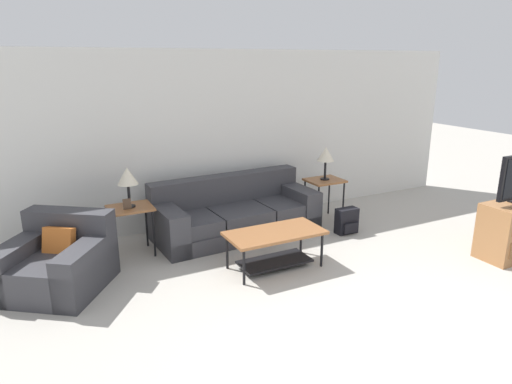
% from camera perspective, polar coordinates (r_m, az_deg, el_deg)
% --- Properties ---
extents(wall_back, '(8.79, 0.06, 2.60)m').
position_cam_1_polar(wall_back, '(6.99, -4.14, 6.73)').
color(wall_back, silver).
rests_on(wall_back, ground_plane).
extents(couch, '(2.39, 1.07, 0.82)m').
position_cam_1_polar(couch, '(6.62, -2.61, -2.81)').
color(couch, '#38383D').
rests_on(couch, ground_plane).
extents(armchair, '(1.42, 1.41, 0.80)m').
position_cam_1_polar(armchair, '(5.55, -23.57, -8.18)').
color(armchair, '#38383D').
rests_on(armchair, ground_plane).
extents(coffee_table, '(1.17, 0.59, 0.47)m').
position_cam_1_polar(coffee_table, '(5.53, 2.37, -6.15)').
color(coffee_table, '#935B33').
rests_on(coffee_table, ground_plane).
extents(side_table_left, '(0.55, 0.46, 0.65)m').
position_cam_1_polar(side_table_left, '(6.03, -15.43, -2.47)').
color(side_table_left, '#935B33').
rests_on(side_table_left, ground_plane).
extents(side_table_right, '(0.55, 0.46, 0.65)m').
position_cam_1_polar(side_table_right, '(7.20, 8.56, 0.99)').
color(side_table_right, '#935B33').
rests_on(side_table_right, ground_plane).
extents(table_lamp_left, '(0.26, 0.26, 0.52)m').
position_cam_1_polar(table_lamp_left, '(5.90, -15.77, 1.82)').
color(table_lamp_left, black).
rests_on(table_lamp_left, side_table_left).
extents(table_lamp_right, '(0.26, 0.26, 0.52)m').
position_cam_1_polar(table_lamp_right, '(7.10, 8.72, 4.61)').
color(table_lamp_right, black).
rests_on(table_lamp_right, side_table_right).
extents(backpack, '(0.32, 0.24, 0.38)m').
position_cam_1_polar(backpack, '(6.79, 11.29, -3.60)').
color(backpack, black).
rests_on(backpack, ground_plane).
extents(picture_frame, '(0.10, 0.04, 0.13)m').
position_cam_1_polar(picture_frame, '(5.92, -15.82, -1.45)').
color(picture_frame, '#4C3828').
rests_on(picture_frame, side_table_left).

